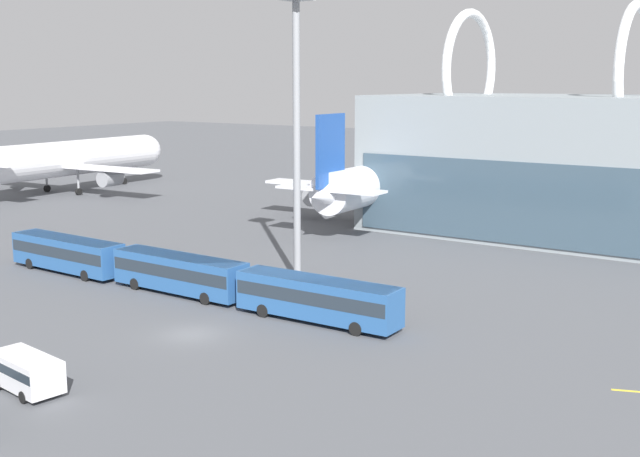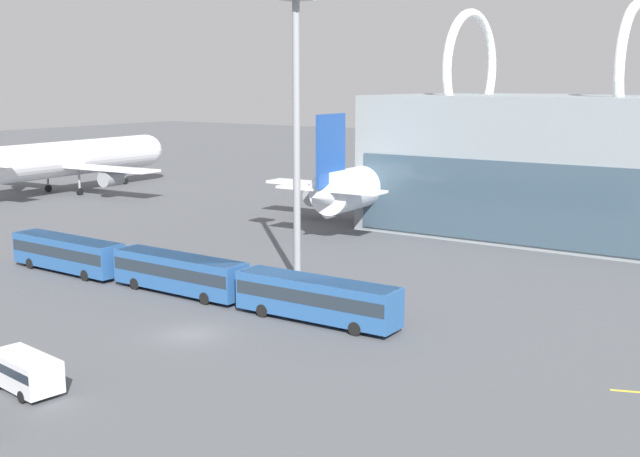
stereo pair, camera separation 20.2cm
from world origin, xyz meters
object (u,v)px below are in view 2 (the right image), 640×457
object	(u,v)px
airliner_at_gate_near	(68,159)
service_van_foreground	(25,370)
shuttle_bus_0	(67,252)
shuttle_bus_2	(317,297)
floodlight_mast	(296,106)
shuttle_bus_1	(179,271)
airliner_at_gate_far	(384,182)

from	to	relation	value
airliner_at_gate_near	service_van_foreground	size ratio (longest dim) A/B	7.71
shuttle_bus_0	shuttle_bus_2	size ratio (longest dim) A/B	1.00
shuttle_bus_0	floodlight_mast	world-z (taller)	floodlight_mast
shuttle_bus_1	shuttle_bus_2	distance (m)	13.95
airliner_at_gate_near	shuttle_bus_0	world-z (taller)	airliner_at_gate_near
shuttle_bus_1	airliner_at_gate_near	bearing A→B (deg)	149.88
airliner_at_gate_far	floodlight_mast	bearing A→B (deg)	-167.28
airliner_at_gate_near	airliner_at_gate_far	world-z (taller)	airliner_at_gate_far
shuttle_bus_2	service_van_foreground	bearing A→B (deg)	-107.41
airliner_at_gate_near	floodlight_mast	world-z (taller)	floodlight_mast
shuttle_bus_1	floodlight_mast	distance (m)	17.19
shuttle_bus_0	service_van_foreground	size ratio (longest dim) A/B	2.50
shuttle_bus_2	floodlight_mast	world-z (taller)	floodlight_mast
airliner_at_gate_far	service_van_foreground	world-z (taller)	airliner_at_gate_far
airliner_at_gate_far	service_van_foreground	xyz separation A→B (m)	(10.52, -59.06, -3.98)
airliner_at_gate_far	shuttle_bus_1	size ratio (longest dim) A/B	2.62
airliner_at_gate_far	shuttle_bus_1	world-z (taller)	airliner_at_gate_far
airliner_at_gate_near	shuttle_bus_0	distance (m)	56.52
airliner_at_gate_near	shuttle_bus_1	size ratio (longest dim) A/B	3.08
shuttle_bus_2	service_van_foreground	xyz separation A→B (m)	(-6.07, -20.40, -0.65)
shuttle_bus_0	shuttle_bus_2	distance (m)	27.91
airliner_at_gate_far	shuttle_bus_0	size ratio (longest dim) A/B	2.61
shuttle_bus_1	service_van_foreground	xyz separation A→B (m)	(7.88, -20.52, -0.65)
airliner_at_gate_far	shuttle_bus_1	xyz separation A→B (m)	(2.63, -38.54, -3.33)
airliner_at_gate_near	service_van_foreground	distance (m)	86.25
shuttle_bus_1	service_van_foreground	size ratio (longest dim) A/B	2.50
airliner_at_gate_near	shuttle_bus_2	size ratio (longest dim) A/B	3.08
airliner_at_gate_near	service_van_foreground	bearing A→B (deg)	-133.62
airliner_at_gate_far	floodlight_mast	world-z (taller)	floodlight_mast
airliner_at_gate_near	floodlight_mast	bearing A→B (deg)	-115.61
service_van_foreground	floodlight_mast	xyz separation A→B (m)	(-2.48, 29.75, 14.11)
service_van_foreground	floodlight_mast	bearing A→B (deg)	102.70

